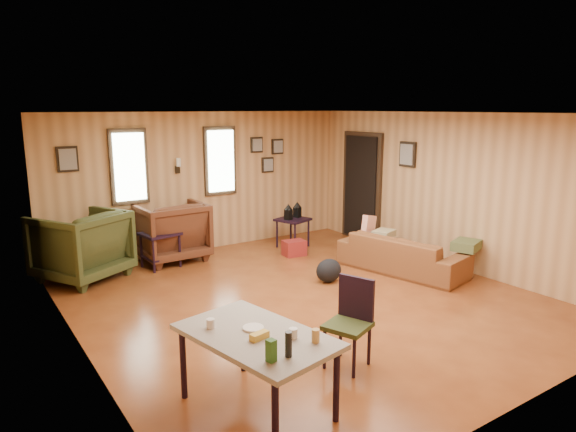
# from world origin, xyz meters

# --- Properties ---
(room) EXTENTS (5.54, 6.04, 2.44)m
(room) POSITION_xyz_m (0.17, 0.27, 1.21)
(room) COLOR brown
(room) RESTS_ON ground
(sofa) EXTENTS (0.98, 2.01, 0.76)m
(sofa) POSITION_xyz_m (1.92, 0.12, 0.38)
(sofa) COLOR brown
(sofa) RESTS_ON ground
(recliner_brown) EXTENTS (1.06, 1.00, 1.07)m
(recliner_brown) POSITION_xyz_m (-0.77, 2.71, 0.53)
(recliner_brown) COLOR #502918
(recliner_brown) RESTS_ON ground
(recliner_green) EXTENTS (1.44, 1.41, 1.11)m
(recliner_green) POSITION_xyz_m (-2.21, 2.50, 0.56)
(recliner_green) COLOR #353D1C
(recliner_green) RESTS_ON ground
(end_table) EXTENTS (0.61, 0.57, 0.69)m
(end_table) POSITION_xyz_m (-1.06, 2.40, 0.39)
(end_table) COLOR black
(end_table) RESTS_ON ground
(side_table) EXTENTS (0.63, 0.63, 0.81)m
(side_table) POSITION_xyz_m (1.34, 2.23, 0.55)
(side_table) COLOR black
(side_table) RESTS_ON ground
(cooler) EXTENTS (0.39, 0.30, 0.26)m
(cooler) POSITION_xyz_m (1.05, 1.76, 0.13)
(cooler) COLOR maroon
(cooler) RESTS_ON ground
(backpack) EXTENTS (0.43, 0.34, 0.34)m
(backpack) POSITION_xyz_m (0.69, 0.37, 0.17)
(backpack) COLOR black
(backpack) RESTS_ON ground
(sofa_pillows) EXTENTS (1.00, 1.83, 0.38)m
(sofa_pillows) POSITION_xyz_m (2.24, 0.10, 0.51)
(sofa_pillows) COLOR #4F5A32
(sofa_pillows) RESTS_ON sofa
(dining_table) EXTENTS (1.03, 1.45, 0.87)m
(dining_table) POSITION_xyz_m (-1.80, -1.81, 0.61)
(dining_table) COLOR gray
(dining_table) RESTS_ON ground
(dining_chair) EXTENTS (0.51, 0.51, 0.87)m
(dining_chair) POSITION_xyz_m (-0.64, -1.64, 0.49)
(dining_chair) COLOR #353D1C
(dining_chair) RESTS_ON ground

